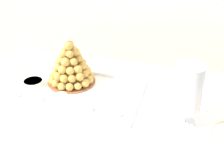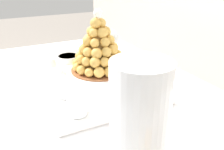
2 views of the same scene
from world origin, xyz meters
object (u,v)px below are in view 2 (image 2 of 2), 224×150
object	(u,v)px
serving_tray	(83,78)
dessert_cup_right	(77,106)
dessert_cup_centre	(56,77)
macaron_goblet	(140,113)
croquembouche	(99,48)
dessert_cup_mid_right	(65,89)
dessert_cup_mid_left	(49,65)
creme_brulee_ramekin	(68,58)
dessert_cup_left	(44,58)
wine_glass	(111,39)

from	to	relation	value
serving_tray	dessert_cup_right	size ratio (longest dim) A/B	10.66
dessert_cup_centre	macaron_goblet	xyz separation A→B (m)	(0.54, 0.03, 0.13)
croquembouche	dessert_cup_mid_right	world-z (taller)	croquembouche
dessert_cup_mid_left	croquembouche	bearing A→B (deg)	66.48
croquembouche	creme_brulee_ramekin	distance (m)	0.21
serving_tray	dessert_cup_mid_right	world-z (taller)	dessert_cup_mid_right
croquembouche	macaron_goblet	bearing A→B (deg)	-16.33
croquembouche	dessert_cup_left	xyz separation A→B (m)	(-0.21, -0.19, -0.08)
serving_tray	dessert_cup_centre	size ratio (longest dim) A/B	12.10
dessert_cup_left	wine_glass	world-z (taller)	wine_glass
dessert_cup_mid_left	creme_brulee_ramekin	distance (m)	0.14
dessert_cup_mid_right	macaron_goblet	bearing A→B (deg)	4.75
croquembouche	dessert_cup_right	bearing A→B (deg)	-34.96
serving_tray	croquembouche	size ratio (longest dim) A/B	2.57
dessert_cup_centre	creme_brulee_ramekin	distance (m)	0.24
dessert_cup_mid_left	macaron_goblet	distance (m)	0.68
dessert_cup_left	dessert_cup_right	size ratio (longest dim) A/B	0.89
dessert_cup_mid_left	macaron_goblet	world-z (taller)	macaron_goblet
croquembouche	wine_glass	world-z (taller)	croquembouche
dessert_cup_mid_left	creme_brulee_ramekin	xyz separation A→B (m)	(-0.09, 0.11, -0.01)
creme_brulee_ramekin	croquembouche	bearing A→B (deg)	26.15
serving_tray	dessert_cup_right	xyz separation A→B (m)	(0.25, -0.11, 0.03)
dessert_cup_mid_right	wine_glass	bearing A→B (deg)	128.20
serving_tray	creme_brulee_ramekin	world-z (taller)	creme_brulee_ramekin
croquembouche	dessert_cup_left	world-z (taller)	croquembouche
dessert_cup_centre	creme_brulee_ramekin	bearing A→B (deg)	151.20
creme_brulee_ramekin	dessert_cup_mid_right	bearing A→B (deg)	-19.55
serving_tray	croquembouche	distance (m)	0.14
croquembouche	wine_glass	distance (m)	0.11
dessert_cup_left	creme_brulee_ramekin	xyz separation A→B (m)	(0.04, 0.11, -0.01)
creme_brulee_ramekin	dessert_cup_centre	bearing A→B (deg)	-28.80
dessert_cup_mid_left	dessert_cup_centre	xyz separation A→B (m)	(0.12, -0.00, -0.00)
macaron_goblet	wine_glass	size ratio (longest dim) A/B	1.62
dessert_cup_mid_left	dessert_cup_centre	world-z (taller)	dessert_cup_mid_left
dessert_cup_mid_right	dessert_cup_right	distance (m)	0.13
serving_tray	dessert_cup_right	world-z (taller)	dessert_cup_right
dessert_cup_mid_left	dessert_cup_centre	distance (m)	0.12
dessert_cup_right	wine_glass	distance (m)	0.47
macaron_goblet	creme_brulee_ramekin	bearing A→B (deg)	173.56
dessert_cup_right	macaron_goblet	bearing A→B (deg)	6.72
serving_tray	creme_brulee_ramekin	size ratio (longest dim) A/B	6.52
serving_tray	wine_glass	world-z (taller)	wine_glass
creme_brulee_ramekin	wine_glass	xyz separation A→B (m)	(0.11, 0.17, 0.10)
macaron_goblet	dessert_cup_left	bearing A→B (deg)	-178.48
wine_glass	dessert_cup_mid_left	bearing A→B (deg)	-93.81
dessert_cup_mid_right	wine_glass	size ratio (longest dim) A/B	0.34
wine_glass	serving_tray	bearing A→B (deg)	-59.64
macaron_goblet	dessert_cup_centre	bearing A→B (deg)	-176.93
creme_brulee_ramekin	dessert_cup_right	bearing A→B (deg)	-14.36
creme_brulee_ramekin	macaron_goblet	world-z (taller)	macaron_goblet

